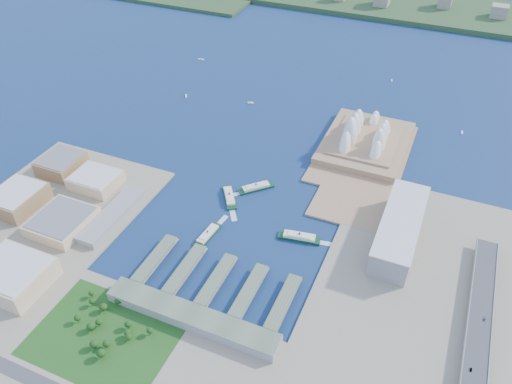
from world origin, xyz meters
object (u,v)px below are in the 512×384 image
at_px(ferry_b, 256,186).
at_px(car_b, 471,370).
at_px(opera_house, 368,130).
at_px(ferry_c, 208,234).
at_px(ferry_d, 299,236).
at_px(toaster_building, 400,230).
at_px(ferry_a, 229,196).
at_px(car_c, 485,319).

height_order(ferry_b, car_b, car_b).
height_order(opera_house, ferry_c, opera_house).
bearing_deg(ferry_d, opera_house, -15.35).
xyz_separation_m(ferry_c, ferry_d, (110.71, 42.82, 0.44)).
xyz_separation_m(opera_house, ferry_b, (-119.17, -172.79, -27.04)).
distance_m(toaster_building, car_b, 194.49).
xyz_separation_m(opera_house, car_b, (191.00, -366.14, -16.45)).
relative_size(toaster_building, ferry_a, 2.93).
distance_m(opera_house, car_c, 359.09).
xyz_separation_m(opera_house, ferry_c, (-137.50, -288.35, -27.28)).
distance_m(opera_house, car_b, 413.29).
height_order(opera_house, car_c, opera_house).
bearing_deg(ferry_b, toaster_building, 37.05).
xyz_separation_m(toaster_building, ferry_a, (-235.46, -7.53, -15.49)).
bearing_deg(ferry_b, ferry_a, -82.66).
xyz_separation_m(ferry_a, car_b, (336.46, -158.61, 10.54)).
relative_size(ferry_c, ferry_d, 0.91).
xyz_separation_m(ferry_c, car_c, (336.50, -10.10, 10.81)).
bearing_deg(car_b, opera_house, 117.55).
height_order(ferry_a, ferry_c, ferry_a).
relative_size(toaster_building, ferry_c, 3.11).
bearing_deg(car_c, ferry_d, 166.81).
bearing_deg(car_b, ferry_a, 154.76).
bearing_deg(ferry_a, toaster_building, -32.27).
xyz_separation_m(toaster_building, ferry_c, (-227.50, -88.35, -15.78)).
bearing_deg(ferry_d, toaster_building, -77.83).
relative_size(ferry_c, car_c, 10.67).
xyz_separation_m(ferry_d, car_c, (225.79, -52.92, 10.37)).
distance_m(ferry_d, car_b, 249.18).
bearing_deg(ferry_b, car_b, 12.52).
distance_m(ferry_d, car_c, 232.14).
height_order(ferry_a, ferry_d, ferry_d).
relative_size(opera_house, car_b, 42.41).
xyz_separation_m(ferry_a, ferry_d, (118.67, -38.00, 0.15)).
xyz_separation_m(car_b, car_c, (8.00, 67.69, -0.02)).
bearing_deg(ferry_a, car_c, -48.88).
relative_size(toaster_building, ferry_d, 2.84).
bearing_deg(opera_house, toaster_building, -65.77).
height_order(opera_house, toaster_building, opera_house).
bearing_deg(opera_house, ferry_b, -124.59).
relative_size(ferry_b, ferry_d, 0.96).
relative_size(toaster_building, car_b, 36.52).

